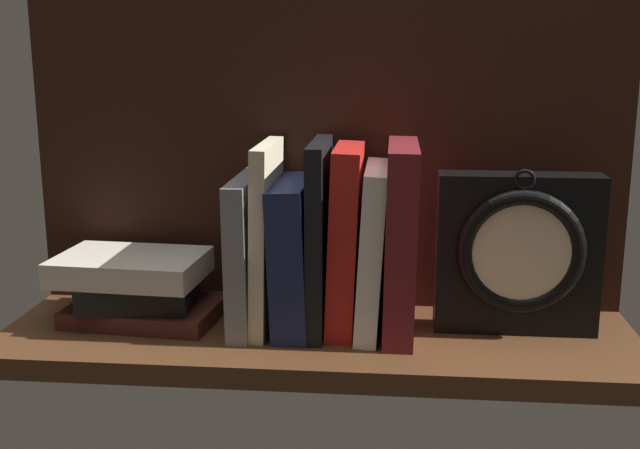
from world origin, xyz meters
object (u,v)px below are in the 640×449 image
book_navy_bierce (294,255)px  book_black_skeptic (321,236)px  book_stack_side (138,287)px  book_red_requiem (345,239)px  book_maroon_dawkins (400,238)px  book_gray_chess (247,252)px  book_cream_twain (266,236)px  framed_clock (518,253)px  book_white_catcher (372,249)px

book_navy_bierce → book_black_skeptic: bearing=0.0°
book_navy_bierce → book_stack_side: bearing=180.0°
book_navy_bierce → book_stack_side: 19.82cm
book_red_requiem → book_maroon_dawkins: bearing=0.0°
book_black_skeptic → book_red_requiem: book_black_skeptic is taller
book_gray_chess → book_black_skeptic: (8.94, 0.00, 2.16)cm
book_cream_twain → framed_clock: 29.45cm
book_cream_twain → book_red_requiem: size_ratio=1.01×
book_gray_chess → book_navy_bierce: book_gray_chess is taller
book_red_requiem → framed_clock: book_red_requiem is taller
book_white_catcher → book_black_skeptic: bearing=180.0°
book_navy_bierce → book_gray_chess: bearing=180.0°
book_black_skeptic → book_maroon_dawkins: size_ratio=1.01×
book_black_skeptic → book_maroon_dawkins: book_black_skeptic is taller
book_black_skeptic → book_maroon_dawkins: 9.30cm
book_gray_chess → book_cream_twain: 3.16cm
book_red_requiem → book_maroon_dawkins: 6.48cm
book_cream_twain → framed_clock: size_ratio=1.12×
book_stack_side → book_black_skeptic: bearing=-0.0°
book_white_catcher → book_maroon_dawkins: bearing=0.0°
book_red_requiem → book_white_catcher: bearing=0.0°
book_maroon_dawkins → book_red_requiem: bearing=180.0°
book_white_catcher → book_maroon_dawkins: 3.56cm
book_red_requiem → book_stack_side: book_red_requiem is taller
book_red_requiem → book_maroon_dawkins: size_ratio=0.98×
book_black_skeptic → book_stack_side: bearing=180.0°
book_white_catcher → framed_clock: size_ratio=0.99×
book_navy_bierce → framed_clock: framed_clock is taller
book_navy_bierce → book_cream_twain: bearing=180.0°
book_cream_twain → book_navy_bierce: bearing=0.0°
book_black_skeptic → book_navy_bierce: bearing=180.0°
book_white_catcher → book_stack_side: size_ratio=0.97×
book_white_catcher → framed_clock: framed_clock is taller
book_maroon_dawkins → book_cream_twain: bearing=180.0°
book_gray_chess → book_black_skeptic: 9.20cm
framed_clock → book_maroon_dawkins: bearing=-178.7°
book_navy_bierce → book_white_catcher: 9.34cm
book_stack_side → book_gray_chess: bearing=-0.0°
book_white_catcher → framed_clock: (16.90, 0.30, -0.18)cm
book_gray_chess → framed_clock: size_ratio=0.91×
book_navy_bierce → framed_clock: bearing=0.7°
book_red_requiem → book_stack_side: (-25.39, 0.00, -6.70)cm
book_navy_bierce → book_black_skeptic: (3.29, 0.00, 2.37)cm
book_red_requiem → book_stack_side: size_ratio=1.08×
book_gray_chess → book_maroon_dawkins: bearing=0.0°
book_cream_twain → book_stack_side: (-16.04, 0.00, -6.86)cm
book_gray_chess → book_cream_twain: book_cream_twain is taller
book_black_skeptic → framed_clock: size_ratio=1.13×
book_gray_chess → book_maroon_dawkins: size_ratio=0.81×
book_navy_bierce → book_maroon_dawkins: 12.80cm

